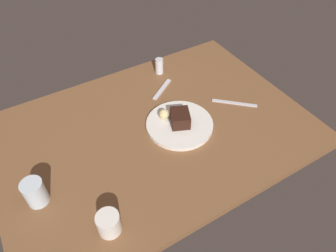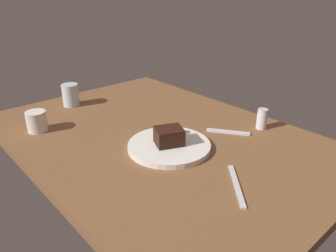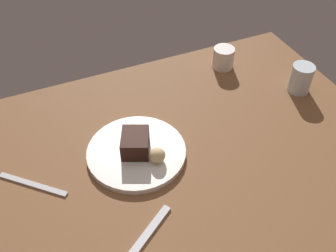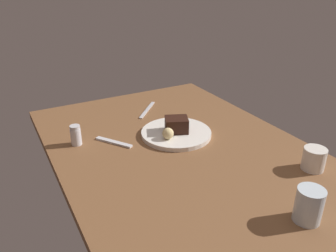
{
  "view_description": "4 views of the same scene",
  "coord_description": "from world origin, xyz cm",
  "px_view_note": "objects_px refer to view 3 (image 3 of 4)",
  "views": [
    {
      "loc": [
        38.37,
        75.02,
        91.0
      ],
      "look_at": [
        -3.85,
        4.18,
        6.45
      ],
      "focal_mm": 33.25,
      "sensor_mm": 36.0,
      "label": 1
    },
    {
      "loc": [
        -77.83,
        64.87,
        52.5
      ],
      "look_at": [
        -6.29,
        1.11,
        8.95
      ],
      "focal_mm": 34.89,
      "sensor_mm": 36.0,
      "label": 2
    },
    {
      "loc": [
        -28.9,
        -61.95,
        79.6
      ],
      "look_at": [
        0.13,
        4.68,
        8.81
      ],
      "focal_mm": 40.75,
      "sensor_mm": 36.0,
      "label": 3
    },
    {
      "loc": [
        88.86,
        -53.58,
        60.72
      ],
      "look_at": [
        -7.38,
        -1.18,
        8.8
      ],
      "focal_mm": 36.05,
      "sensor_mm": 36.0,
      "label": 4
    }
  ],
  "objects_px": {
    "dessert_plate": "(136,152)",
    "butter_knife": "(33,184)",
    "chocolate_cake_slice": "(135,143)",
    "coffee_cup": "(223,58)",
    "water_glass": "(301,79)",
    "bread_roll": "(157,155)",
    "dessert_spoon": "(150,231)"
  },
  "relations": [
    {
      "from": "bread_roll",
      "to": "butter_knife",
      "type": "height_order",
      "value": "bread_roll"
    },
    {
      "from": "chocolate_cake_slice",
      "to": "dessert_plate",
      "type": "bearing_deg",
      "value": -63.54
    },
    {
      "from": "water_glass",
      "to": "bread_roll",
      "type": "bearing_deg",
      "value": -168.44
    },
    {
      "from": "water_glass",
      "to": "butter_knife",
      "type": "distance_m",
      "value": 0.84
    },
    {
      "from": "water_glass",
      "to": "butter_knife",
      "type": "height_order",
      "value": "water_glass"
    },
    {
      "from": "dessert_plate",
      "to": "chocolate_cake_slice",
      "type": "xyz_separation_m",
      "value": [
        -0.0,
        0.0,
        0.04
      ]
    },
    {
      "from": "coffee_cup",
      "to": "dessert_spoon",
      "type": "distance_m",
      "value": 0.67
    },
    {
      "from": "dessert_plate",
      "to": "water_glass",
      "type": "height_order",
      "value": "water_glass"
    },
    {
      "from": "dessert_plate",
      "to": "dessert_spoon",
      "type": "xyz_separation_m",
      "value": [
        -0.05,
        -0.23,
        -0.0
      ]
    },
    {
      "from": "chocolate_cake_slice",
      "to": "butter_knife",
      "type": "xyz_separation_m",
      "value": [
        -0.27,
        0.01,
        -0.04
      ]
    },
    {
      "from": "coffee_cup",
      "to": "chocolate_cake_slice",
      "type": "bearing_deg",
      "value": -147.77
    },
    {
      "from": "bread_roll",
      "to": "dessert_spoon",
      "type": "xyz_separation_m",
      "value": [
        -0.09,
        -0.17,
        -0.03
      ]
    },
    {
      "from": "chocolate_cake_slice",
      "to": "butter_knife",
      "type": "distance_m",
      "value": 0.27
    },
    {
      "from": "butter_knife",
      "to": "bread_roll",
      "type": "bearing_deg",
      "value": -149.04
    },
    {
      "from": "bread_roll",
      "to": "butter_knife",
      "type": "relative_size",
      "value": 0.22
    },
    {
      "from": "water_glass",
      "to": "coffee_cup",
      "type": "height_order",
      "value": "water_glass"
    },
    {
      "from": "water_glass",
      "to": "dessert_spoon",
      "type": "relative_size",
      "value": 0.61
    },
    {
      "from": "bread_roll",
      "to": "dessert_spoon",
      "type": "relative_size",
      "value": 0.28
    },
    {
      "from": "water_glass",
      "to": "dessert_spoon",
      "type": "bearing_deg",
      "value": -155.52
    },
    {
      "from": "chocolate_cake_slice",
      "to": "coffee_cup",
      "type": "bearing_deg",
      "value": 32.23
    },
    {
      "from": "dessert_plate",
      "to": "butter_knife",
      "type": "distance_m",
      "value": 0.27
    },
    {
      "from": "bread_roll",
      "to": "coffee_cup",
      "type": "distance_m",
      "value": 0.49
    },
    {
      "from": "dessert_plate",
      "to": "bread_roll",
      "type": "height_order",
      "value": "bread_roll"
    },
    {
      "from": "coffee_cup",
      "to": "dessert_spoon",
      "type": "xyz_separation_m",
      "value": [
        -0.46,
        -0.49,
        -0.03
      ]
    },
    {
      "from": "dessert_spoon",
      "to": "butter_knife",
      "type": "xyz_separation_m",
      "value": [
        -0.22,
        0.24,
        -0.0
      ]
    },
    {
      "from": "dessert_plate",
      "to": "butter_knife",
      "type": "height_order",
      "value": "dessert_plate"
    },
    {
      "from": "dessert_plate",
      "to": "coffee_cup",
      "type": "xyz_separation_m",
      "value": [
        0.41,
        0.26,
        0.03
      ]
    },
    {
      "from": "water_glass",
      "to": "dessert_spoon",
      "type": "height_order",
      "value": "water_glass"
    },
    {
      "from": "bread_roll",
      "to": "coffee_cup",
      "type": "xyz_separation_m",
      "value": [
        0.37,
        0.32,
        -0.0
      ]
    },
    {
      "from": "chocolate_cake_slice",
      "to": "dessert_spoon",
      "type": "relative_size",
      "value": 0.56
    },
    {
      "from": "dessert_spoon",
      "to": "butter_knife",
      "type": "height_order",
      "value": "dessert_spoon"
    },
    {
      "from": "bread_roll",
      "to": "dessert_spoon",
      "type": "distance_m",
      "value": 0.2
    }
  ]
}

